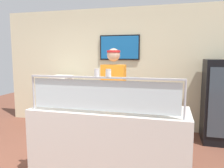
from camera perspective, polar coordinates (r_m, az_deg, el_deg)
name	(u,v)px	position (r m, az deg, el deg)	size (l,w,h in m)	color
ground_plane	(120,156)	(3.88, 2.05, -17.85)	(12.00, 12.00, 0.00)	brown
shop_rear_unit	(136,68)	(5.03, 6.08, 4.01)	(6.47, 0.13, 2.70)	beige
serving_counter	(110,142)	(3.14, -0.57, -14.67)	(2.07, 0.76, 0.95)	silver
sneeze_guard	(102,91)	(2.63, -2.49, -1.75)	(1.89, 0.06, 0.45)	#B2B5BC
pizza_tray	(108,105)	(3.07, -0.91, -5.50)	(0.46, 0.46, 0.04)	#9EA0A8
pizza_server	(108,104)	(3.05, -1.02, -5.18)	(0.07, 0.28, 0.01)	#ADAFB7
parmesan_shaker	(97,73)	(2.63, -3.93, 2.79)	(0.06, 0.06, 0.09)	white
pepper_flake_shaker	(108,74)	(2.58, -0.95, 2.70)	(0.07, 0.07, 0.09)	white
worker_figure	(114,95)	(3.65, 0.43, -2.80)	(0.41, 0.50, 1.76)	#23232D
drink_fridge	(222,101)	(4.69, 26.31, -4.00)	(0.67, 0.68, 1.57)	black
prep_shelf	(62,108)	(5.21, -12.63, -5.95)	(0.70, 0.55, 0.93)	#B7BABF
pizza_box_stack	(61,82)	(5.11, -12.84, 0.62)	(0.45, 0.43, 0.27)	silver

